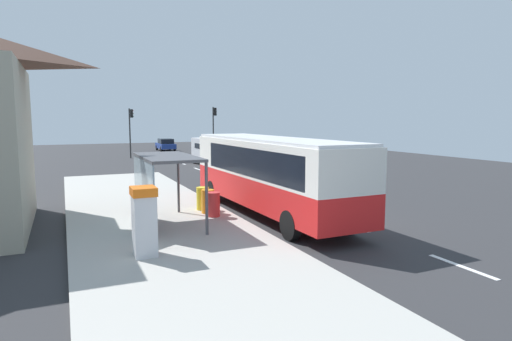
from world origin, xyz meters
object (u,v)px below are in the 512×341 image
object	(u,v)px
recycling_bin_orange	(208,201)
bus_shelter	(159,172)
sedan_near	(166,144)
ticket_machine	(144,221)
white_van	(212,150)
traffic_light_near_side	(214,124)
bus	(270,171)
traffic_light_far_side	(131,125)
recycling_bin_red	(213,204)
recycling_bin_yellow	(203,198)

from	to	relation	value
recycling_bin_orange	bus_shelter	size ratio (longest dim) A/B	0.24
sedan_near	ticket_machine	distance (m)	43.43
white_van	traffic_light_near_side	xyz separation A→B (m)	(3.30, 9.14, 2.13)
bus	ticket_machine	xyz separation A→B (m)	(-5.79, -4.03, -0.67)
recycling_bin_orange	traffic_light_far_side	bearing A→B (deg)	87.82
ticket_machine	recycling_bin_red	size ratio (longest dim) A/B	2.04
recycling_bin_red	recycling_bin_orange	distance (m)	0.70
ticket_machine	recycling_bin_orange	size ratio (longest dim) A/B	2.04
recycling_bin_orange	bus	bearing A→B (deg)	-13.61
ticket_machine	recycling_bin_orange	world-z (taller)	ticket_machine
sedan_near	traffic_light_far_side	xyz separation A→B (m)	(-5.40, -8.80, 2.54)
white_van	recycling_bin_yellow	size ratio (longest dim) A/B	5.54
ticket_machine	traffic_light_far_side	world-z (taller)	traffic_light_far_side
white_van	bus_shelter	bearing A→B (deg)	-113.05
traffic_light_far_side	bus_shelter	xyz separation A→B (m)	(-3.31, -30.18, -1.24)
ticket_machine	traffic_light_near_side	xyz separation A→B (m)	(13.00, 32.71, 2.30)
sedan_near	recycling_bin_yellow	size ratio (longest dim) A/B	4.66
recycling_bin_red	recycling_bin_yellow	world-z (taller)	same
bus	white_van	bearing A→B (deg)	78.68
white_van	recycling_bin_red	size ratio (longest dim) A/B	5.54
recycling_bin_yellow	traffic_light_far_side	world-z (taller)	traffic_light_far_side
bus	white_van	xyz separation A→B (m)	(3.91, 19.54, -0.50)
bus	white_van	size ratio (longest dim) A/B	2.10
white_van	traffic_light_far_side	size ratio (longest dim) A/B	1.05
ticket_machine	recycling_bin_red	world-z (taller)	ticket_machine
sedan_near	recycling_bin_yellow	distance (m)	37.55
traffic_light_near_side	traffic_light_far_side	bearing A→B (deg)	174.68
bus	recycling_bin_red	size ratio (longest dim) A/B	11.64
white_van	bus	bearing A→B (deg)	-101.32
white_van	recycling_bin_orange	world-z (taller)	white_van
recycling_bin_orange	recycling_bin_yellow	xyz separation A→B (m)	(0.00, 0.70, 0.00)
white_van	traffic_light_near_side	world-z (taller)	traffic_light_near_side
sedan_near	bus_shelter	size ratio (longest dim) A/B	1.11
bus_shelter	bus	bearing A→B (deg)	8.49
traffic_light_near_side	ticket_machine	bearing A→B (deg)	-111.67
ticket_machine	recycling_bin_red	xyz separation A→B (m)	(3.30, 3.93, -0.52)
ticket_machine	traffic_light_near_side	bearing A→B (deg)	68.33
bus_shelter	traffic_light_near_side	bearing A→B (deg)	67.94
recycling_bin_red	recycling_bin_yellow	distance (m)	1.40
sedan_near	recycling_bin_red	size ratio (longest dim) A/B	4.66
white_van	traffic_light_far_side	distance (m)	11.44
bus	white_van	distance (m)	19.93
bus	recycling_bin_red	distance (m)	2.76
bus	traffic_light_far_side	bearing A→B (deg)	92.70
sedan_near	recycling_bin_red	bearing A→B (deg)	-99.61
white_van	recycling_bin_yellow	bearing A→B (deg)	-109.34
recycling_bin_red	bus_shelter	size ratio (longest dim) A/B	0.24
sedan_near	recycling_bin_orange	size ratio (longest dim) A/B	4.66
ticket_machine	recycling_bin_red	distance (m)	5.16
recycling_bin_orange	sedan_near	bearing A→B (deg)	80.21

